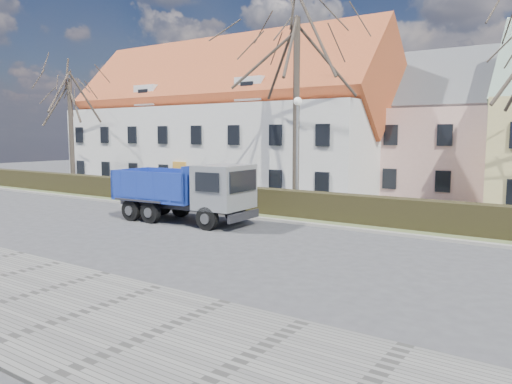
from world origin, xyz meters
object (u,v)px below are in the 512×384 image
Objects in this scene: dump_truck at (179,191)px; parked_car_a at (222,185)px; streetlight at (297,156)px; cart_frame at (202,207)px.

parked_car_a is at bearing 114.21° from dump_truck.
parked_car_a is (-8.49, 4.48, -2.38)m from streetlight.
dump_truck is 1.18× the size of streetlight.
dump_truck is 10.71m from parked_car_a.
cart_frame is (-0.76, 2.55, -1.11)m from dump_truck.
streetlight is 5.67m from cart_frame.
parked_car_a reaches higher than cart_frame.
streetlight is at bearing -111.18° from parked_car_a.
cart_frame is 8.09m from parked_car_a.
dump_truck is 1.83× the size of parked_car_a.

